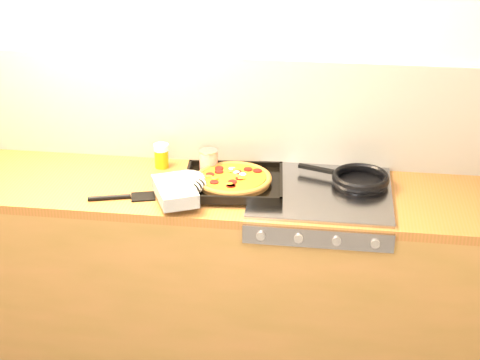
# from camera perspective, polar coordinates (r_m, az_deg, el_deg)

# --- Properties ---
(room_shell) EXTENTS (3.20, 3.20, 3.20)m
(room_shell) POSITION_cam_1_polar(r_m,az_deg,el_deg) (3.38, -0.97, 5.37)
(room_shell) COLOR white
(room_shell) RESTS_ON ground
(counter_run) EXTENTS (3.20, 0.62, 0.90)m
(counter_run) POSITION_cam_1_polar(r_m,az_deg,el_deg) (3.44, -1.61, -7.33)
(counter_run) COLOR #8E5F36
(counter_run) RESTS_ON ground
(stovetop) EXTENTS (0.60, 0.56, 0.02)m
(stovetop) POSITION_cam_1_polar(r_m,az_deg,el_deg) (3.18, 6.32, -0.95)
(stovetop) COLOR gray
(stovetop) RESTS_ON counter_run
(pizza_on_tray) EXTENTS (0.57, 0.53, 0.07)m
(pizza_on_tray) POSITION_cam_1_polar(r_m,az_deg,el_deg) (3.16, -1.76, -0.17)
(pizza_on_tray) COLOR black
(pizza_on_tray) RESTS_ON stovetop
(frying_pan) EXTENTS (0.44, 0.32, 0.04)m
(frying_pan) POSITION_cam_1_polar(r_m,az_deg,el_deg) (3.24, 9.24, 0.06)
(frying_pan) COLOR black
(frying_pan) RESTS_ON stovetop
(tomato_can) EXTENTS (0.10, 0.10, 0.12)m
(tomato_can) POSITION_cam_1_polar(r_m,az_deg,el_deg) (3.31, -2.45, 1.37)
(tomato_can) COLOR #A61B0D
(tomato_can) RESTS_ON counter_run
(juice_glass) EXTENTS (0.08, 0.08, 0.11)m
(juice_glass) POSITION_cam_1_polar(r_m,az_deg,el_deg) (3.41, -6.12, 1.90)
(juice_glass) COLOR orange
(juice_glass) RESTS_ON counter_run
(wooden_spoon) EXTENTS (0.28, 0.15, 0.02)m
(wooden_spoon) POSITION_cam_1_polar(r_m,az_deg,el_deg) (3.34, -0.47, 0.62)
(wooden_spoon) COLOR #A67E46
(wooden_spoon) RESTS_ON counter_run
(black_spatula) EXTENTS (0.28, 0.13, 0.02)m
(black_spatula) POSITION_cam_1_polar(r_m,az_deg,el_deg) (3.15, -9.03, -1.32)
(black_spatula) COLOR black
(black_spatula) RESTS_ON counter_run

